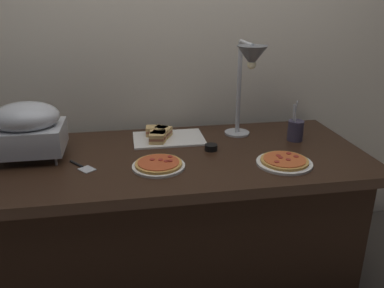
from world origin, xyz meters
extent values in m
plane|color=#4C443D|center=(0.00, 0.00, 0.00)|extent=(8.00, 8.00, 0.00)
cube|color=beige|center=(0.00, 0.50, 1.20)|extent=(4.40, 0.04, 2.40)
cube|color=black|center=(0.00, 0.00, 0.73)|extent=(1.90, 0.84, 0.05)
cube|color=black|center=(0.00, 0.00, 0.35)|extent=(1.75, 0.74, 0.71)
cylinder|color=#B7BABF|center=(-0.56, -0.03, 0.78)|extent=(0.01, 0.01, 0.04)
cylinder|color=#B7BABF|center=(-0.82, 0.18, 0.78)|extent=(0.01, 0.01, 0.04)
cylinder|color=#B7BABF|center=(-0.56, 0.18, 0.78)|extent=(0.01, 0.01, 0.04)
cube|color=#B7BABF|center=(-0.69, 0.07, 0.86)|extent=(0.32, 0.27, 0.12)
ellipsoid|color=#B7BABF|center=(-0.69, 0.07, 0.97)|extent=(0.31, 0.25, 0.14)
cylinder|color=#B7BABF|center=(0.39, 0.25, 0.77)|extent=(0.14, 0.14, 0.01)
cylinder|color=#B7BABF|center=(0.39, 0.25, 1.02)|extent=(0.02, 0.02, 0.50)
cylinder|color=#B7BABF|center=(0.39, 0.15, 1.27)|extent=(0.02, 0.20, 0.02)
cone|color=#595B60|center=(0.39, 0.05, 1.22)|extent=(0.15, 0.15, 0.10)
sphere|color=#F9EAB2|center=(0.39, 0.05, 1.18)|extent=(0.04, 0.04, 0.04)
cylinder|color=white|center=(-0.10, -0.14, 0.77)|extent=(0.24, 0.24, 0.01)
cylinder|color=#C68E42|center=(-0.10, -0.14, 0.78)|extent=(0.22, 0.22, 0.01)
cylinder|color=#B74723|center=(-0.10, -0.14, 0.79)|extent=(0.19, 0.19, 0.00)
cylinder|color=maroon|center=(-0.04, -0.09, 0.79)|extent=(0.02, 0.02, 0.00)
cylinder|color=maroon|center=(-0.06, -0.14, 0.79)|extent=(0.02, 0.02, 0.00)
cylinder|color=maroon|center=(-0.04, -0.14, 0.79)|extent=(0.02, 0.02, 0.00)
cylinder|color=maroon|center=(-0.08, -0.12, 0.79)|extent=(0.02, 0.02, 0.00)
cylinder|color=maroon|center=(-0.12, -0.11, 0.79)|extent=(0.02, 0.02, 0.00)
cylinder|color=white|center=(0.49, -0.21, 0.77)|extent=(0.26, 0.26, 0.01)
cylinder|color=#C68E42|center=(0.49, -0.21, 0.78)|extent=(0.22, 0.22, 0.01)
cylinder|color=#C65628|center=(0.49, -0.21, 0.79)|extent=(0.20, 0.20, 0.00)
cylinder|color=maroon|center=(0.53, -0.15, 0.79)|extent=(0.02, 0.02, 0.00)
cylinder|color=maroon|center=(0.50, -0.22, 0.79)|extent=(0.02, 0.02, 0.00)
cylinder|color=maroon|center=(0.55, -0.19, 0.79)|extent=(0.02, 0.02, 0.00)
cylinder|color=maroon|center=(0.47, -0.19, 0.79)|extent=(0.02, 0.02, 0.00)
cylinder|color=maroon|center=(0.47, -0.17, 0.79)|extent=(0.02, 0.02, 0.00)
cylinder|color=maroon|center=(0.44, -0.23, 0.79)|extent=(0.02, 0.02, 0.00)
cube|color=white|center=(-0.01, 0.22, 0.77)|extent=(0.38, 0.26, 0.01)
cube|color=tan|center=(-0.09, 0.27, 0.78)|extent=(0.09, 0.08, 0.02)
cube|color=brown|center=(-0.09, 0.27, 0.80)|extent=(0.09, 0.08, 0.01)
cube|color=tan|center=(-0.09, 0.27, 0.81)|extent=(0.09, 0.08, 0.02)
cube|color=tan|center=(-0.04, 0.27, 0.78)|extent=(0.08, 0.08, 0.02)
cube|color=brown|center=(-0.04, 0.27, 0.80)|extent=(0.08, 0.08, 0.01)
cube|color=tan|center=(-0.04, 0.27, 0.81)|extent=(0.08, 0.08, 0.02)
cube|color=tan|center=(-0.06, 0.18, 0.78)|extent=(0.09, 0.08, 0.02)
cube|color=brown|center=(-0.06, 0.18, 0.80)|extent=(0.09, 0.08, 0.01)
cube|color=tan|center=(-0.06, 0.18, 0.81)|extent=(0.09, 0.08, 0.02)
cube|color=tan|center=(-0.07, 0.19, 0.78)|extent=(0.09, 0.08, 0.02)
cube|color=brown|center=(-0.07, 0.19, 0.80)|extent=(0.09, 0.08, 0.01)
cube|color=tan|center=(-0.07, 0.19, 0.81)|extent=(0.09, 0.08, 0.02)
cube|color=tan|center=(-0.08, 0.15, 0.78)|extent=(0.09, 0.08, 0.02)
cube|color=brown|center=(-0.08, 0.15, 0.80)|extent=(0.09, 0.08, 0.01)
cube|color=tan|center=(-0.08, 0.15, 0.81)|extent=(0.09, 0.08, 0.02)
cube|color=tan|center=(-0.03, 0.24, 0.78)|extent=(0.09, 0.10, 0.02)
cube|color=brown|center=(-0.03, 0.24, 0.80)|extent=(0.09, 0.10, 0.01)
cube|color=tan|center=(-0.03, 0.24, 0.81)|extent=(0.09, 0.10, 0.02)
cylinder|color=black|center=(0.19, 0.03, 0.78)|extent=(0.07, 0.07, 0.03)
cylinder|color=#562D14|center=(0.19, 0.03, 0.79)|extent=(0.05, 0.05, 0.01)
cylinder|color=#383347|center=(0.67, 0.09, 0.82)|extent=(0.08, 0.08, 0.11)
cylinder|color=#B7BABF|center=(0.65, 0.08, 0.88)|extent=(0.02, 0.02, 0.17)
cylinder|color=#B7BABF|center=(0.65, 0.10, 0.88)|extent=(0.01, 0.03, 0.17)
cylinder|color=#B7BABF|center=(0.65, 0.09, 0.89)|extent=(0.02, 0.03, 0.19)
cube|color=#B7BABF|center=(-0.42, -0.11, 0.76)|extent=(0.09, 0.09, 0.00)
cylinder|color=black|center=(-0.47, -0.05, 0.76)|extent=(0.07, 0.09, 0.01)
camera|label=1|loc=(-0.22, -1.79, 1.51)|focal=36.81mm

